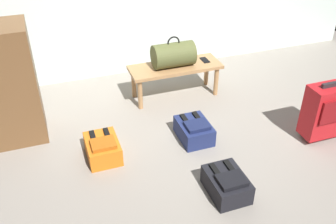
# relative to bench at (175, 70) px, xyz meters

# --- Properties ---
(ground_plane) EXTENTS (6.60, 6.60, 0.00)m
(ground_plane) POSITION_rel_bench_xyz_m (-0.22, -0.81, -0.32)
(ground_plane) COLOR gray
(bench) EXTENTS (1.00, 0.36, 0.37)m
(bench) POSITION_rel_bench_xyz_m (0.00, 0.00, 0.00)
(bench) COLOR #A87A4C
(bench) RESTS_ON ground
(duffel_bag_olive) EXTENTS (0.44, 0.26, 0.34)m
(duffel_bag_olive) POSITION_rel_bench_xyz_m (-0.02, -0.00, 0.19)
(duffel_bag_olive) COLOR #51562D
(duffel_bag_olive) RESTS_ON bench
(cell_phone) EXTENTS (0.07, 0.14, 0.01)m
(cell_phone) POSITION_rel_bench_xyz_m (0.35, 0.01, 0.06)
(cell_phone) COLOR black
(cell_phone) RESTS_ON bench
(suitcase_upright_red) EXTENTS (0.39, 0.23, 0.60)m
(suitcase_upright_red) POSITION_rel_bench_xyz_m (1.03, -1.20, -0.01)
(suitcase_upright_red) COLOR red
(suitcase_upright_red) RESTS_ON ground
(backpack_navy) EXTENTS (0.28, 0.38, 0.21)m
(backpack_navy) POSITION_rel_bench_xyz_m (-0.11, -0.81, -0.22)
(backpack_navy) COLOR navy
(backpack_navy) RESTS_ON ground
(backpack_orange) EXTENTS (0.28, 0.38, 0.21)m
(backpack_orange) POSITION_rel_bench_xyz_m (-0.98, -0.80, -0.22)
(backpack_orange) COLOR orange
(backpack_orange) RESTS_ON ground
(backpack_dark) EXTENTS (0.28, 0.38, 0.21)m
(backpack_dark) POSITION_rel_bench_xyz_m (-0.15, -1.56, -0.22)
(backpack_dark) COLOR black
(backpack_dark) RESTS_ON ground
(side_cabinet) EXTENTS (0.56, 0.44, 1.10)m
(side_cabinet) POSITION_rel_bench_xyz_m (-1.70, -0.21, 0.23)
(side_cabinet) COLOR brown
(side_cabinet) RESTS_ON ground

